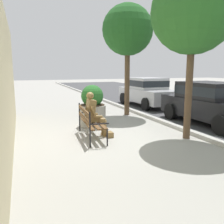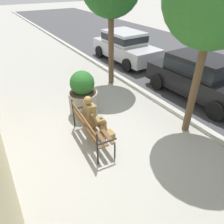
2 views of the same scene
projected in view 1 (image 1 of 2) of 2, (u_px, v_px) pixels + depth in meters
The scene contains 9 objects.
ground_plane at pixel (96, 136), 7.55m from camera, with size 80.00×80.00×0.00m, color #9E9B93.
curb_stone at pixel (176, 127), 8.54m from camera, with size 60.00×0.20×0.12m, color #B2AFA8.
park_bench at pixel (90, 120), 7.25m from camera, with size 1.83×0.66×0.95m.
bronze_statue_seated at pixel (95, 115), 7.39m from camera, with size 0.63×0.76×1.37m.
concrete_planter at pixel (92, 108), 8.75m from camera, with size 0.95×0.95×1.49m.
street_tree_near_bench at pixel (128, 31), 10.46m from camera, with size 2.18×2.18×4.78m.
street_tree_down_street at pixel (193, 12), 6.72m from camera, with size 2.33×2.33×4.75m.
parked_car_silver at pixel (147, 91), 13.61m from camera, with size 4.14×2.01×1.56m.
parked_car_black at pixel (211, 102), 9.09m from camera, with size 4.14×2.01×1.56m.
Camera 1 is at (7.02, -2.10, 2.05)m, focal length 39.29 mm.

